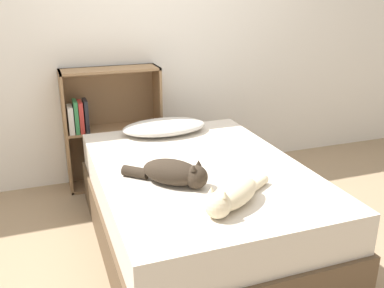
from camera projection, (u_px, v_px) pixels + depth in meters
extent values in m
plane|color=#997F60|center=(199.00, 241.00, 2.87)|extent=(8.00, 8.00, 0.00)
cube|color=white|center=(145.00, 33.00, 3.58)|extent=(8.00, 0.06, 2.50)
cube|color=brown|center=(199.00, 221.00, 2.82)|extent=(1.28, 1.82, 0.31)
cube|color=beige|center=(199.00, 183.00, 2.72)|extent=(1.24, 1.76, 0.24)
ellipsoid|color=beige|center=(164.00, 127.00, 3.27)|extent=(0.65, 0.36, 0.10)
ellipsoid|color=beige|center=(234.00, 194.00, 2.17)|extent=(0.39, 0.34, 0.13)
sphere|color=beige|center=(218.00, 205.00, 2.06)|extent=(0.13, 0.13, 0.13)
cone|color=beige|center=(225.00, 194.00, 2.01)|extent=(0.04, 0.04, 0.03)
cone|color=beige|center=(212.00, 190.00, 2.05)|extent=(0.04, 0.04, 0.03)
cylinder|color=beige|center=(257.00, 183.00, 2.37)|extent=(0.17, 0.14, 0.06)
ellipsoid|color=#33281E|center=(172.00, 172.00, 2.41)|extent=(0.38, 0.37, 0.14)
sphere|color=#33281E|center=(196.00, 177.00, 2.36)|extent=(0.13, 0.13, 0.13)
cone|color=#33281E|center=(199.00, 163.00, 2.37)|extent=(0.04, 0.04, 0.03)
cone|color=#33281E|center=(194.00, 168.00, 2.31)|extent=(0.04, 0.04, 0.03)
cylinder|color=#33281E|center=(135.00, 172.00, 2.51)|extent=(0.16, 0.15, 0.06)
cube|color=#8E6B47|center=(66.00, 133.00, 3.45)|extent=(0.02, 0.26, 1.00)
cube|color=#8E6B47|center=(158.00, 123.00, 3.70)|extent=(0.02, 0.26, 1.00)
cube|color=#8E6B47|center=(117.00, 181.00, 3.74)|extent=(0.79, 0.26, 0.02)
cube|color=#8E6B47|center=(109.00, 70.00, 3.41)|extent=(0.79, 0.26, 0.02)
cube|color=#8E6B47|center=(113.00, 128.00, 3.58)|extent=(0.75, 0.26, 0.02)
cube|color=#8E6B47|center=(111.00, 124.00, 3.68)|extent=(0.79, 0.02, 1.00)
cube|color=beige|center=(70.00, 119.00, 3.39)|extent=(0.04, 0.16, 0.22)
cube|color=#337F47|center=(76.00, 116.00, 3.40)|extent=(0.03, 0.16, 0.26)
cube|color=#B7332D|center=(81.00, 117.00, 3.41)|extent=(0.03, 0.16, 0.25)
cube|color=#232328|center=(86.00, 116.00, 3.42)|extent=(0.03, 0.16, 0.26)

